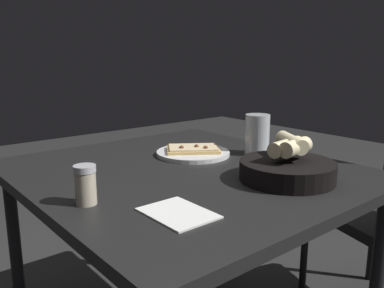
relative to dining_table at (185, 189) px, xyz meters
name	(u,v)px	position (x,y,z in m)	size (l,w,h in m)	color
dining_table	(185,189)	(0.00, 0.00, 0.00)	(0.98, 0.90, 0.70)	black
pizza_plate	(193,152)	(-0.11, 0.13, 0.07)	(0.25, 0.25, 0.04)	silver
bread_basket	(288,167)	(0.27, 0.15, 0.10)	(0.26, 0.26, 0.12)	black
beer_glass	(257,137)	(0.01, 0.31, 0.12)	(0.08, 0.08, 0.14)	silver
pepper_shaker	(86,187)	(0.08, -0.36, 0.11)	(0.05, 0.05, 0.09)	#BFB299
napkin	(178,213)	(0.27, -0.23, 0.07)	(0.16, 0.12, 0.00)	white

